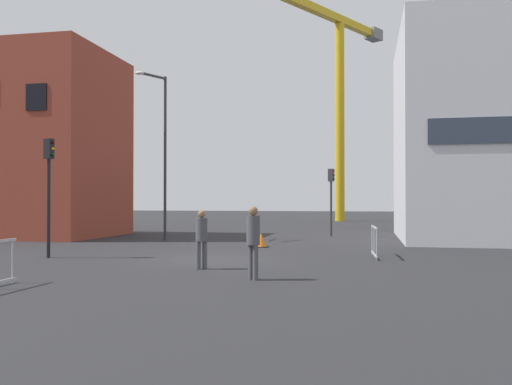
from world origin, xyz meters
name	(u,v)px	position (x,y,z in m)	size (l,w,h in m)	color
ground	(214,260)	(0.00, 0.00, 0.00)	(160.00, 160.00, 0.00)	#28282B
brick_building	(30,145)	(-13.29, 9.48, 5.05)	(9.13, 7.19, 10.09)	brown
construction_crane	(336,75)	(2.18, 34.35, 13.77)	(11.38, 18.36, 19.79)	gold
streetlamp_tall	(162,144)	(-4.93, 7.94, 4.79)	(1.02, 1.69, 8.19)	#2D2D30
traffic_light_crosswalk	(331,191)	(3.12, 12.80, 2.52)	(0.39, 0.33, 3.73)	#2D2D30
traffic_light_far	(49,178)	(-5.77, -0.61, 2.77)	(0.39, 0.29, 4.14)	black
pedestrian_walking	(202,235)	(0.35, -2.54, 0.99)	(0.34, 0.34, 1.71)	#4C4C51
pedestrian_waiting	(253,237)	(2.26, -4.34, 1.09)	(0.34, 0.34, 1.85)	#4C4C51
safety_barrier_mid_span	(254,229)	(-0.46, 9.01, 0.56)	(0.13, 2.39, 1.08)	#9EA0A5
safety_barrier_rear	(374,241)	(5.32, 1.81, 0.56)	(0.20, 2.27, 1.08)	#B2B5BA
traffic_cone_orange	(261,241)	(0.64, 5.09, 0.28)	(0.60, 0.60, 0.60)	black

